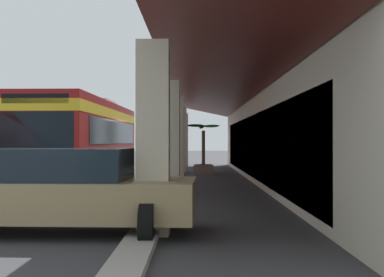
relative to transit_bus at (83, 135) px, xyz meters
The scene contains 5 objects.
ground 9.05m from the transit_bus, 100.62° to the left, with size 120.00×120.00×0.00m, color #38383A.
curb_strip 4.05m from the transit_bus, 88.75° to the left, with size 33.14×0.50×0.12m, color #9E998E.
transit_bus is the anchor object (origin of this frame).
parked_sedan_tan 11.32m from the transit_bus, 11.33° to the left, with size 2.55×4.46×1.47m.
potted_palm 6.34m from the transit_bus, 128.45° to the left, with size 1.73×1.62×2.44m.
Camera 1 is at (21.19, 3.77, 1.60)m, focal length 46.04 mm.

